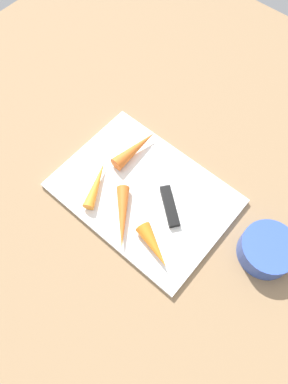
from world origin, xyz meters
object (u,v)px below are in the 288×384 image
cutting_board (144,193)px  carrot_long (136,148)px  carrot_longest (122,218)px  carrot_shortest (154,246)px  carrot_short (96,184)px  knife (168,200)px  small_bowl (267,250)px

cutting_board → carrot_long: bearing=141.3°
carrot_longest → carrot_shortest: 0.09m
carrot_short → cutting_board: bearing=-83.0°
carrot_longest → carrot_short: (-0.09, 0.02, -0.00)m
cutting_board → knife: size_ratio=2.12×
cutting_board → knife: knife is taller
carrot_longest → small_bowl: small_bowl is taller
carrot_short → carrot_longest: bearing=-129.1°
cutting_board → small_bowl: bearing=12.1°
knife → carrot_long: (-0.13, 0.05, 0.01)m
carrot_long → carrot_longest: carrot_long is taller
carrot_long → carrot_longest: bearing=-143.2°
knife → carrot_short: bearing=65.4°
small_bowl → carrot_short: bearing=-162.2°
carrot_longest → carrot_short: 0.10m
cutting_board → carrot_short: size_ratio=3.23×
knife → carrot_longest: bearing=102.7°
cutting_board → carrot_long: (-0.08, 0.06, 0.02)m
carrot_longest → small_bowl: 0.29m
cutting_board → knife: (0.05, 0.02, 0.01)m
knife → carrot_long: size_ratio=1.41×
carrot_longest → small_bowl: size_ratio=1.24×
cutting_board → knife: bearing=16.5°
carrot_long → carrot_longest: size_ratio=0.90×
carrot_long → knife: bearing=-105.4°
cutting_board → small_bowl: size_ratio=3.33×
carrot_shortest → carrot_short: bearing=-167.6°
cutting_board → carrot_short: carrot_short is taller
carrot_short → carrot_shortest: bearing=-124.5°
carrot_longest → cutting_board: bearing=145.6°
carrot_longest → carrot_long: bearing=171.1°
knife → carrot_longest: carrot_longest is taller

